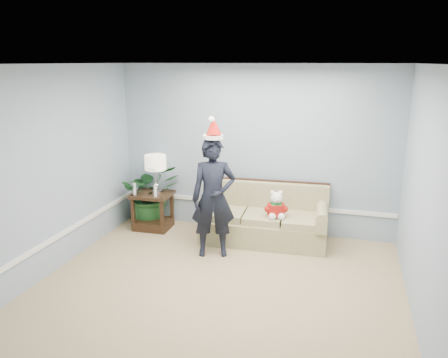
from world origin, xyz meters
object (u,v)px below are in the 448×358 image
side_table (153,215)px  man (214,198)px  table_lamp (156,164)px  sofa (264,221)px  teddy_bear (276,208)px  houseplant (151,193)px

side_table → man: (1.29, -0.70, 0.62)m
side_table → table_lamp: table_lamp is taller
sofa → man: man is taller
man → teddy_bear: man is taller
sofa → man: size_ratio=1.14×
sofa → houseplant: size_ratio=1.81×
side_table → table_lamp: size_ratio=1.04×
table_lamp → houseplant: table_lamp is taller
man → teddy_bear: bearing=13.9°
houseplant → teddy_bear: (2.22, -0.40, 0.08)m
sofa → houseplant: 2.03m
teddy_bear → sofa: bearing=117.6°
sofa → houseplant: houseplant is taller
side_table → teddy_bear: teddy_bear is taller
side_table → man: man is taller
teddy_bear → houseplant: bearing=153.5°
side_table → man: bearing=-28.5°
houseplant → man: size_ratio=0.63×
man → teddy_bear: (0.81, 0.51, -0.24)m
houseplant → man: (1.41, -0.91, 0.32)m
sofa → table_lamp: size_ratio=3.10×
table_lamp → houseplant: (-0.17, 0.14, -0.56)m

